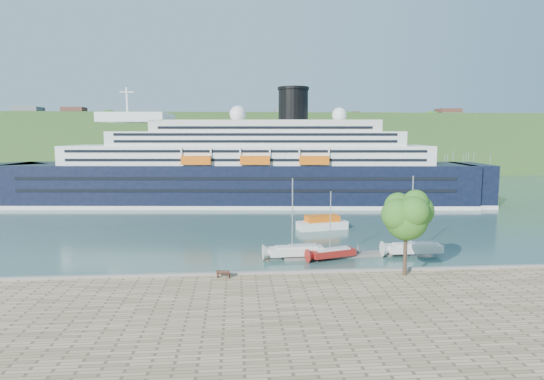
{
  "coord_description": "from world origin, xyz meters",
  "views": [
    {
      "loc": [
        -9.57,
        -47.79,
        16.06
      ],
      "look_at": [
        -3.42,
        30.0,
        6.39
      ],
      "focal_mm": 30.0,
      "sensor_mm": 36.0,
      "label": 1
    }
  ],
  "objects": [
    {
      "name": "promenade_tree",
      "position": [
        8.3,
        -1.91,
        5.99
      ],
      "size": [
        6.03,
        6.03,
        9.98
      ],
      "primitive_type": null,
      "color": "#245817",
      "rests_on": "promenade"
    },
    {
      "name": "quay_coping",
      "position": [
        0.0,
        -0.2,
        1.15
      ],
      "size": [
        220.0,
        0.5,
        0.3
      ],
      "primitive_type": "cube",
      "color": "slate",
      "rests_on": "promenade"
    },
    {
      "name": "ground",
      "position": [
        0.0,
        0.0,
        0.0
      ],
      "size": [
        400.0,
        400.0,
        0.0
      ],
      "primitive_type": "plane",
      "color": "#2D5049",
      "rests_on": "ground"
    },
    {
      "name": "sailboat_red",
      "position": [
        2.72,
        8.27,
        4.23
      ],
      "size": [
        6.79,
        3.74,
        8.45
      ],
      "primitive_type": null,
      "rotation": [
        0.0,
        0.0,
        0.31
      ],
      "color": "maroon",
      "rests_on": "ground"
    },
    {
      "name": "cruise_ship",
      "position": [
        -9.07,
        55.7,
        13.25
      ],
      "size": [
        119.01,
        27.25,
        26.49
      ],
      "primitive_type": null,
      "rotation": [
        0.0,
        0.0,
        -0.09
      ],
      "color": "black",
      "rests_on": "ground"
    },
    {
      "name": "sailboat_white_far",
      "position": [
        13.83,
        9.08,
        5.08
      ],
      "size": [
        7.88,
        2.22,
        10.16
      ],
      "primitive_type": null,
      "rotation": [
        0.0,
        0.0,
        0.0
      ],
      "color": "silver",
      "rests_on": "ground"
    },
    {
      "name": "sailboat_white_near",
      "position": [
        -1.93,
        8.98,
        4.99
      ],
      "size": [
        7.85,
        2.64,
        9.99
      ],
      "primitive_type": null,
      "rotation": [
        0.0,
        0.0,
        0.06
      ],
      "color": "silver",
      "rests_on": "ground"
    },
    {
      "name": "far_hillside",
      "position": [
        0.0,
        145.0,
        12.0
      ],
      "size": [
        400.0,
        50.0,
        24.0
      ],
      "primitive_type": "cube",
      "color": "#305120",
      "rests_on": "ground"
    },
    {
      "name": "floating_pontoon",
      "position": [
        4.59,
        9.55,
        0.18
      ],
      "size": [
        16.6,
        3.66,
        0.37
      ],
      "primitive_type": null,
      "rotation": [
        0.0,
        0.0,
        0.1
      ],
      "color": "gray",
      "rests_on": "ground"
    },
    {
      "name": "tender_launch",
      "position": [
        4.84,
        26.88,
        1.18
      ],
      "size": [
        8.94,
        4.55,
        2.36
      ],
      "primitive_type": null,
      "rotation": [
        0.0,
        0.0,
        0.2
      ],
      "color": "#E35E0D",
      "rests_on": "ground"
    },
    {
      "name": "park_bench",
      "position": [
        -11.01,
        -1.2,
        1.47
      ],
      "size": [
        1.57,
        0.88,
        0.95
      ],
      "primitive_type": null,
      "rotation": [
        0.0,
        0.0,
        -0.19
      ],
      "color": "#422112",
      "rests_on": "promenade"
    }
  ]
}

